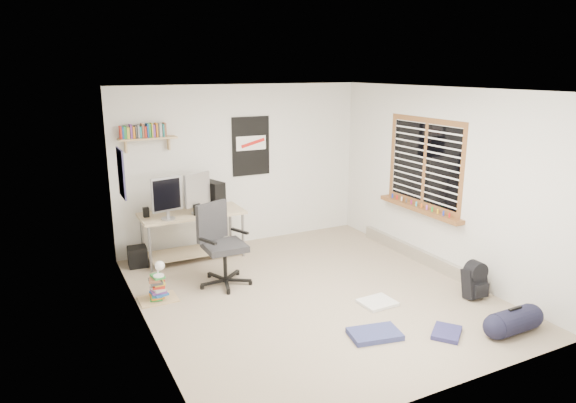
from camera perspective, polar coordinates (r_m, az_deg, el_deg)
name	(u,v)px	position (r m, az deg, el deg)	size (l,w,h in m)	color
floor	(311,294)	(6.52, 2.61, -10.24)	(4.00, 4.50, 0.01)	gray
ceiling	(314,89)	(5.92, 2.90, 12.39)	(4.00, 4.50, 0.01)	white
back_wall	(242,166)	(8.09, -5.14, 3.99)	(4.00, 0.01, 2.50)	silver
left_wall	(141,218)	(5.43, -16.01, -1.81)	(0.01, 4.50, 2.50)	silver
right_wall	(441,181)	(7.28, 16.64, 2.23)	(0.01, 4.50, 2.50)	silver
desk	(193,234)	(7.68, -10.51, -3.61)	(1.48, 0.65, 0.68)	#C3B987
monitor_left	(167,204)	(7.24, -13.25, -0.32)	(0.44, 0.11, 0.48)	#97979C
monitor_right	(198,199)	(7.43, -10.01, 0.22)	(0.43, 0.11, 0.48)	#97969B
pc_tower	(212,195)	(7.74, -8.41, 0.67)	(0.19, 0.41, 0.43)	black
keyboard	(159,219)	(7.41, -14.19, -1.88)	(0.41, 0.14, 0.02)	black
speaker_left	(146,213)	(7.48, -15.49, -1.26)	(0.08, 0.08, 0.16)	black
speaker_right	(197,210)	(7.41, -10.08, -0.98)	(0.09, 0.09, 0.19)	black
office_chair	(225,248)	(6.66, -7.06, -5.19)	(0.70, 0.70, 1.07)	#252528
wall_shelf	(148,138)	(7.49, -15.32, 6.79)	(0.80, 0.22, 0.24)	tan
poster_back_wall	(251,146)	(8.08, -4.13, 6.15)	(0.62, 0.03, 0.92)	black
poster_left_wall	(121,173)	(6.53, -18.05, 3.01)	(0.02, 0.42, 0.60)	navy
window	(424,163)	(7.42, 14.86, 4.16)	(0.10, 1.50, 1.26)	brown
baseboard_heater	(418,255)	(7.77, 14.24, -5.74)	(0.08, 2.50, 0.18)	#B7B2A8
backpack	(474,283)	(6.72, 20.01, -8.48)	(0.27, 0.22, 0.36)	black
duffel_bag	(514,321)	(6.06, 23.78, -12.04)	(0.27, 0.27, 0.53)	black
tshirt	(377,302)	(6.33, 9.90, -10.99)	(0.40, 0.34, 0.04)	silver
jeans_a	(375,334)	(5.63, 9.61, -14.31)	(0.53, 0.34, 0.06)	navy
jeans_b	(447,333)	(5.84, 17.21, -13.74)	(0.36, 0.27, 0.05)	navy
book_stack	(157,288)	(6.49, -14.30, -9.33)	(0.39, 0.32, 0.27)	brown
desk_lamp	(158,271)	(6.39, -14.22, -7.48)	(0.13, 0.21, 0.21)	silver
subwoofer	(138,257)	(7.62, -16.37, -5.92)	(0.26, 0.26, 0.29)	black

